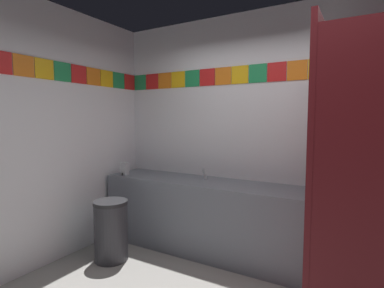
{
  "coord_description": "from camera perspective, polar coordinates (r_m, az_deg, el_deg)",
  "views": [
    {
      "loc": [
        0.86,
        -1.84,
        1.56
      ],
      "look_at": [
        -0.73,
        0.91,
        1.29
      ],
      "focal_mm": 27.92,
      "sensor_mm": 36.0,
      "label": 1
    }
  ],
  "objects": [
    {
      "name": "wall_back",
      "position": [
        3.5,
        15.81,
        1.94
      ],
      "size": [
        4.07,
        0.09,
        2.79
      ],
      "color": "silver",
      "rests_on": "ground_plane"
    },
    {
      "name": "stall_divider",
      "position": [
        2.35,
        27.05,
        -7.38
      ],
      "size": [
        0.92,
        1.56,
        2.17
      ],
      "color": "maroon",
      "rests_on": "ground_plane"
    },
    {
      "name": "soap_dispenser",
      "position": [
        3.95,
        -12.73,
        -4.68
      ],
      "size": [
        0.09,
        0.09,
        0.16
      ],
      "color": "#B7BABF",
      "rests_on": "vanity_counter"
    },
    {
      "name": "faucet_center",
      "position": [
        3.59,
        2.47,
        -5.94
      ],
      "size": [
        0.04,
        0.1,
        0.14
      ],
      "color": "silver",
      "rests_on": "vanity_counter"
    },
    {
      "name": "vanity_counter",
      "position": [
        3.64,
        1.77,
        -13.42
      ],
      "size": [
        2.42,
        0.61,
        0.84
      ],
      "color": "slate",
      "rests_on": "ground_plane"
    },
    {
      "name": "trash_bin",
      "position": [
        3.55,
        -15.21,
        -15.61
      ],
      "size": [
        0.37,
        0.37,
        0.67
      ],
      "color": "#333338",
      "rests_on": "ground_plane"
    },
    {
      "name": "wall_side",
      "position": [
        3.47,
        -27.85,
        1.54
      ],
      "size": [
        0.09,
        3.02,
        2.79
      ],
      "color": "silver",
      "rests_on": "ground_plane"
    }
  ]
}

